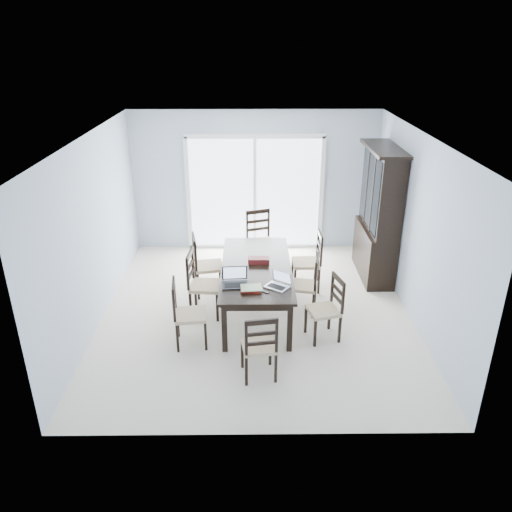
# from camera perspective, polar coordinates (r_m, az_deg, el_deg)

# --- Properties ---
(floor) EXTENTS (5.00, 5.00, 0.00)m
(floor) POSITION_cam_1_polar(r_m,az_deg,el_deg) (7.51, 0.03, -6.37)
(floor) COLOR silver
(floor) RESTS_ON ground
(ceiling) EXTENTS (5.00, 5.00, 0.00)m
(ceiling) POSITION_cam_1_polar(r_m,az_deg,el_deg) (6.58, 0.04, 13.52)
(ceiling) COLOR white
(ceiling) RESTS_ON back_wall
(back_wall) EXTENTS (4.50, 0.02, 2.60)m
(back_wall) POSITION_cam_1_polar(r_m,az_deg,el_deg) (9.32, -0.14, 8.49)
(back_wall) COLOR #ABBACC
(back_wall) RESTS_ON floor
(wall_left) EXTENTS (0.02, 5.00, 2.60)m
(wall_left) POSITION_cam_1_polar(r_m,az_deg,el_deg) (7.28, -18.00, 2.70)
(wall_left) COLOR #ABBACC
(wall_left) RESTS_ON floor
(wall_right) EXTENTS (0.02, 5.00, 2.60)m
(wall_right) POSITION_cam_1_polar(r_m,az_deg,el_deg) (7.32, 17.96, 2.84)
(wall_right) COLOR #ABBACC
(wall_right) RESTS_ON floor
(balcony) EXTENTS (4.50, 2.00, 0.10)m
(balcony) POSITION_cam_1_polar(r_m,az_deg,el_deg) (10.69, -0.17, 2.96)
(balcony) COLOR gray
(balcony) RESTS_ON ground
(railing) EXTENTS (4.50, 0.06, 1.10)m
(railing) POSITION_cam_1_polar(r_m,az_deg,el_deg) (11.45, -0.22, 7.58)
(railing) COLOR #99999E
(railing) RESTS_ON balcony
(dining_table) EXTENTS (1.00, 2.20, 0.75)m
(dining_table) POSITION_cam_1_polar(r_m,az_deg,el_deg) (7.19, 0.03, -1.75)
(dining_table) COLOR black
(dining_table) RESTS_ON floor
(china_hutch) EXTENTS (0.50, 1.38, 2.20)m
(china_hutch) POSITION_cam_1_polar(r_m,az_deg,el_deg) (8.46, 13.82, 4.51)
(china_hutch) COLOR black
(china_hutch) RESTS_ON floor
(sliding_door) EXTENTS (2.52, 0.05, 2.18)m
(sliding_door) POSITION_cam_1_polar(r_m,az_deg,el_deg) (9.35, -0.13, 7.20)
(sliding_door) COLOR silver
(sliding_door) RESTS_ON floor
(chair_left_near) EXTENTS (0.46, 0.45, 1.07)m
(chair_left_near) POSITION_cam_1_polar(r_m,az_deg,el_deg) (6.57, -8.35, -5.75)
(chair_left_near) COLOR black
(chair_left_near) RESTS_ON floor
(chair_left_mid) EXTENTS (0.48, 0.46, 1.14)m
(chair_left_mid) POSITION_cam_1_polar(r_m,az_deg,el_deg) (7.23, -6.60, -2.40)
(chair_left_mid) COLOR black
(chair_left_mid) RESTS_ON floor
(chair_left_far) EXTENTS (0.51, 0.50, 1.14)m
(chair_left_far) POSITION_cam_1_polar(r_m,az_deg,el_deg) (7.80, -6.17, -0.29)
(chair_left_far) COLOR black
(chair_left_far) RESTS_ON floor
(chair_right_near) EXTENTS (0.49, 0.48, 1.03)m
(chair_right_near) POSITION_cam_1_polar(r_m,az_deg,el_deg) (6.74, 8.45, -5.16)
(chair_right_near) COLOR black
(chair_right_near) RESTS_ON floor
(chair_right_mid) EXTENTS (0.47, 0.46, 1.03)m
(chair_right_mid) POSITION_cam_1_polar(r_m,az_deg,el_deg) (7.31, 6.11, -2.58)
(chair_right_mid) COLOR black
(chair_right_mid) RESTS_ON floor
(chair_right_far) EXTENTS (0.44, 0.43, 1.12)m
(chair_right_far) POSITION_cam_1_polar(r_m,az_deg,el_deg) (7.97, 6.44, 0.12)
(chair_right_far) COLOR black
(chair_right_far) RESTS_ON floor
(chair_end_near) EXTENTS (0.44, 0.45, 1.03)m
(chair_end_near) POSITION_cam_1_polar(r_m,az_deg,el_deg) (5.87, 0.45, -9.67)
(chair_end_near) COLOR black
(chair_end_near) RESTS_ON floor
(chair_end_far) EXTENTS (0.57, 0.57, 1.18)m
(chair_end_far) POSITION_cam_1_polar(r_m,az_deg,el_deg) (8.70, 0.45, 2.62)
(chair_end_far) COLOR black
(chair_end_far) RESTS_ON floor
(laptop_dark) EXTENTS (0.36, 0.26, 0.24)m
(laptop_dark) POSITION_cam_1_polar(r_m,az_deg,el_deg) (6.60, -2.39, -2.99)
(laptop_dark) COLOR black
(laptop_dark) RESTS_ON dining_table
(laptop_silver) EXTENTS (0.36, 0.34, 0.20)m
(laptop_silver) POSITION_cam_1_polar(r_m,az_deg,el_deg) (6.56, 2.40, -3.23)
(laptop_silver) COLOR silver
(laptop_silver) RESTS_ON dining_table
(book_stack) EXTENTS (0.29, 0.23, 0.05)m
(book_stack) POSITION_cam_1_polar(r_m,az_deg,el_deg) (6.50, -0.59, -3.76)
(book_stack) COLOR maroon
(book_stack) RESTS_ON dining_table
(cell_phone) EXTENTS (0.11, 0.09, 0.01)m
(cell_phone) POSITION_cam_1_polar(r_m,az_deg,el_deg) (6.46, 1.13, -4.13)
(cell_phone) COLOR black
(cell_phone) RESTS_ON dining_table
(game_box) EXTENTS (0.31, 0.16, 0.08)m
(game_box) POSITION_cam_1_polar(r_m,az_deg,el_deg) (7.26, 0.31, -0.48)
(game_box) COLOR #501015
(game_box) RESTS_ON dining_table
(hot_tub) EXTENTS (1.86, 1.67, 0.93)m
(hot_tub) POSITION_cam_1_polar(r_m,az_deg,el_deg) (10.60, -2.70, 5.70)
(hot_tub) COLOR brown
(hot_tub) RESTS_ON balcony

